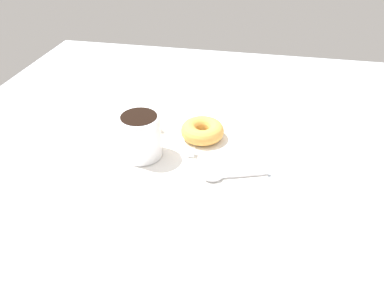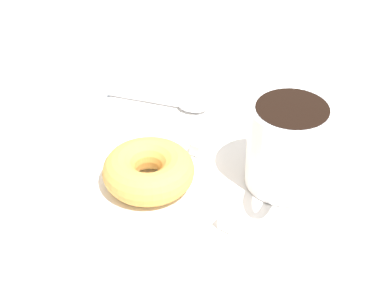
{
  "view_description": "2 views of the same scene",
  "coord_description": "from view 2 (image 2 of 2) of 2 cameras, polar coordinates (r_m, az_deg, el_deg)",
  "views": [
    {
      "loc": [
        11.23,
        -62.03,
        45.75
      ],
      "look_at": [
        -1.12,
        0.09,
        2.3
      ],
      "focal_mm": 35.0,
      "sensor_mm": 36.0,
      "label": 1
    },
    {
      "loc": [
        -33.66,
        44.43,
        43.37
      ],
      "look_at": [
        -1.12,
        0.09,
        2.3
      ],
      "focal_mm": 60.0,
      "sensor_mm": 36.0,
      "label": 2
    }
  ],
  "objects": [
    {
      "name": "sugar_cube",
      "position": [
        0.61,
        3.29,
        -6.83
      ],
      "size": [
        1.57,
        1.57,
        1.57
      ],
      "primitive_type": "cube",
      "color": "white",
      "rests_on": "napkin"
    },
    {
      "name": "sugar_cube_extra",
      "position": [
        0.7,
        0.54,
        -0.35
      ],
      "size": [
        1.42,
        1.42,
        1.42
      ],
      "primitive_type": "cube",
      "color": "white",
      "rests_on": "napkin"
    },
    {
      "name": "spoon",
      "position": [
        0.78,
        -1.15,
        3.55
      ],
      "size": [
        12.57,
        5.54,
        0.9
      ],
      "color": "silver",
      "rests_on": "napkin"
    },
    {
      "name": "napkin",
      "position": [
        0.7,
        -0.0,
        -1.41
      ],
      "size": [
        34.53,
        34.53,
        0.3
      ],
      "primitive_type": "cube",
      "rotation": [
        0.0,
        0.0,
        -0.07
      ],
      "color": "white",
      "rests_on": "ground_plane"
    },
    {
      "name": "ground_plane",
      "position": [
        0.71,
        -0.69,
        -1.77
      ],
      "size": [
        120.0,
        120.0,
        2.0
      ],
      "primitive_type": "cube",
      "color": "#B2BCC6"
    },
    {
      "name": "coffee_cup",
      "position": [
        0.65,
        8.54,
        -0.14
      ],
      "size": [
        8.38,
        11.59,
        9.06
      ],
      "color": "white",
      "rests_on": "napkin"
    },
    {
      "name": "donut",
      "position": [
        0.66,
        -4.06,
        -2.29
      ],
      "size": [
        9.47,
        9.47,
        3.41
      ],
      "primitive_type": "torus",
      "color": "gold",
      "rests_on": "napkin"
    }
  ]
}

